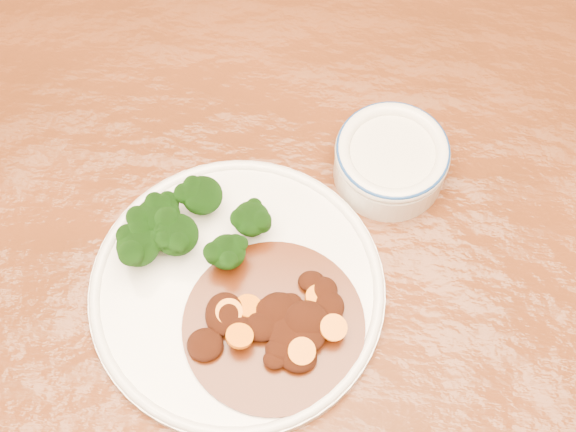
{
  "coord_description": "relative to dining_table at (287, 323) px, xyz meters",
  "views": [
    {
      "loc": [
        0.02,
        -0.28,
        1.49
      ],
      "look_at": [
        -0.01,
        0.08,
        0.77
      ],
      "focal_mm": 50.0,
      "sensor_mm": 36.0,
      "label": 1
    }
  ],
  "objects": [
    {
      "name": "dinner_plate",
      "position": [
        -0.05,
        -0.0,
        0.09
      ],
      "size": [
        0.29,
        0.29,
        0.02
      ],
      "rotation": [
        0.0,
        0.0,
        0.34
      ],
      "color": "white",
      "rests_on": "dining_table"
    },
    {
      "name": "broccoli_florets",
      "position": [
        -0.11,
        0.05,
        0.12
      ],
      "size": [
        0.14,
        0.1,
        0.05
      ],
      "color": "#5B8A47",
      "rests_on": "dinner_plate"
    },
    {
      "name": "dining_table",
      "position": [
        0.0,
        0.0,
        0.0
      ],
      "size": [
        1.53,
        0.96,
        0.75
      ],
      "rotation": [
        0.0,
        0.0,
        -0.04
      ],
      "color": "#5F2910",
      "rests_on": "ground"
    },
    {
      "name": "mince_stew",
      "position": [
        -0.01,
        -0.04,
        0.1
      ],
      "size": [
        0.17,
        0.17,
        0.03
      ],
      "color": "#4C1A08",
      "rests_on": "dinner_plate"
    },
    {
      "name": "dip_bowl",
      "position": [
        0.09,
        0.15,
        0.11
      ],
      "size": [
        0.12,
        0.12,
        0.05
      ],
      "rotation": [
        0.0,
        0.0,
        0.36
      ],
      "color": "silver",
      "rests_on": "dining_table"
    }
  ]
}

